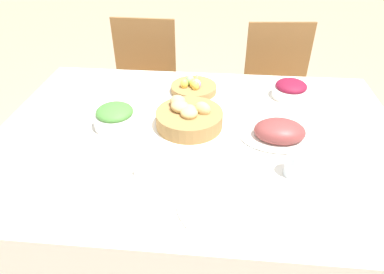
% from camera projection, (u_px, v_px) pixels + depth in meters
% --- Properties ---
extents(ground_plane, '(12.00, 12.00, 0.00)m').
position_uv_depth(ground_plane, '(196.00, 251.00, 1.84)').
color(ground_plane, tan).
extents(dining_table, '(1.66, 1.16, 0.77)m').
position_uv_depth(dining_table, '(197.00, 200.00, 1.62)').
color(dining_table, silver).
rests_on(dining_table, ground).
extents(chair_far_right, '(0.46, 0.46, 0.93)m').
position_uv_depth(chair_far_right, '(277.00, 94.00, 2.26)').
color(chair_far_right, olive).
rests_on(chair_far_right, ground).
extents(chair_far_left, '(0.43, 0.43, 0.93)m').
position_uv_depth(chair_far_left, '(143.00, 88.00, 2.33)').
color(chair_far_left, olive).
rests_on(chair_far_left, ground).
extents(bread_basket, '(0.28, 0.28, 0.11)m').
position_uv_depth(bread_basket, '(189.00, 117.00, 1.42)').
color(bread_basket, '#9E7542').
rests_on(bread_basket, dining_table).
extents(egg_basket, '(0.22, 0.22, 0.08)m').
position_uv_depth(egg_basket, '(193.00, 87.00, 1.68)').
color(egg_basket, '#9E7542').
rests_on(egg_basket, dining_table).
extents(ham_platter, '(0.31, 0.22, 0.09)m').
position_uv_depth(ham_platter, '(279.00, 132.00, 1.35)').
color(ham_platter, silver).
rests_on(ham_platter, dining_table).
extents(beet_salad_bowl, '(0.17, 0.17, 0.08)m').
position_uv_depth(beet_salad_bowl, '(291.00, 89.00, 1.63)').
color(beet_salad_bowl, silver).
rests_on(beet_salad_bowl, dining_table).
extents(green_salad_bowl, '(0.18, 0.18, 0.10)m').
position_uv_depth(green_salad_bowl, '(115.00, 117.00, 1.41)').
color(green_salad_bowl, silver).
rests_on(green_salad_bowl, dining_table).
extents(dinner_plate, '(0.26, 0.26, 0.01)m').
position_uv_depth(dinner_plate, '(219.00, 206.00, 1.06)').
color(dinner_plate, silver).
rests_on(dinner_plate, dining_table).
extents(fork, '(0.02, 0.19, 0.00)m').
position_uv_depth(fork, '(169.00, 203.00, 1.07)').
color(fork, silver).
rests_on(fork, dining_table).
extents(knife, '(0.02, 0.19, 0.00)m').
position_uv_depth(knife, '(269.00, 210.00, 1.05)').
color(knife, silver).
rests_on(knife, dining_table).
extents(spoon, '(0.02, 0.19, 0.00)m').
position_uv_depth(spoon, '(279.00, 211.00, 1.05)').
color(spoon, silver).
rests_on(spoon, dining_table).
extents(drinking_cup, '(0.07, 0.07, 0.09)m').
position_uv_depth(drinking_cup, '(296.00, 164.00, 1.17)').
color(drinking_cup, silver).
rests_on(drinking_cup, dining_table).
extents(butter_dish, '(0.10, 0.06, 0.03)m').
position_uv_depth(butter_dish, '(150.00, 167.00, 1.20)').
color(butter_dish, silver).
rests_on(butter_dish, dining_table).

